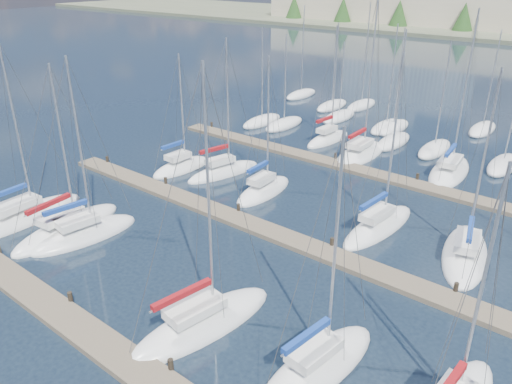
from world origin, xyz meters
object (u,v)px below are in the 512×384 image
Objects in this scene: sailboat_d at (203,323)px; sailboat_k at (378,226)px; sailboat_c at (84,234)px; sailboat_b at (68,228)px; sailboat_i at (224,172)px; sailboat_n at (328,139)px; sailboat_a at (24,217)px; sailboat_j at (264,191)px; sailboat_p at (449,171)px; sailboat_o at (360,154)px; sailboat_h at (181,167)px; sailboat_l at (465,254)px; sailboat_e at (318,366)px.

sailboat_d is 1.10× the size of sailboat_k.
sailboat_k is 1.00× the size of sailboat_c.
sailboat_i is (1.52, 14.53, 0.03)m from sailboat_b.
sailboat_k is at bearing -44.75° from sailboat_n.
sailboat_a is 5.76m from sailboat_c.
sailboat_k is at bearing -2.43° from sailboat_j.
sailboat_i is at bearing -147.48° from sailboat_p.
sailboat_c reaches higher than sailboat_j.
sailboat_p is (8.36, 0.83, -0.00)m from sailboat_o.
sailboat_i is at bearing -96.87° from sailboat_n.
sailboat_k is 1.10× the size of sailboat_j.
sailboat_p is at bearing 50.33° from sailboat_b.
sailboat_d is 12.93m from sailboat_c.
sailboat_j is (6.76, 13.59, 0.01)m from sailboat_b.
sailboat_d is 1.14× the size of sailboat_i.
sailboat_n is 16.45m from sailboat_h.
sailboat_l is 18.75m from sailboat_o.
sailboat_c is (-12.84, 1.59, -0.00)m from sailboat_d.
sailboat_a reaches higher than sailboat_k.
sailboat_d is 1.06× the size of sailboat_a.
sailboat_o reaches higher than sailboat_j.
sailboat_e is at bearing 6.82° from sailboat_c.
sailboat_l reaches higher than sailboat_e.
sailboat_a is at bearing -140.24° from sailboat_k.
sailboat_j is at bearing 56.05° from sailboat_b.
sailboat_l reaches higher than sailboat_h.
sailboat_l is 1.08× the size of sailboat_j.
sailboat_p reaches higher than sailboat_c.
sailboat_n is 14.85m from sailboat_j.
sailboat_k is 1.03× the size of sailboat_i.
sailboat_k is 10.05m from sailboat_j.
sailboat_l is 0.81× the size of sailboat_o.
sailboat_o is 1.25× the size of sailboat_i.
sailboat_l is 21.26m from sailboat_i.
sailboat_b is 1.05× the size of sailboat_j.
sailboat_p is (0.30, 13.31, -0.01)m from sailboat_k.
sailboat_l reaches higher than sailboat_i.
sailboat_p reaches higher than sailboat_h.
sailboat_o is 13.86m from sailboat_i.
sailboat_c is 1.03× the size of sailboat_i.
sailboat_p is 31.07m from sailboat_c.
sailboat_c is 19.08m from sailboat_e.
sailboat_b is (-17.10, -27.19, -0.01)m from sailboat_p.
sailboat_l is at bearing 10.89° from sailboat_i.
sailboat_h is 0.90× the size of sailboat_b.
sailboat_e is (-2.06, -14.09, 0.01)m from sailboat_l.
sailboat_b is (-16.81, -13.88, -0.02)m from sailboat_k.
sailboat_j is at bearing -133.81° from sailboat_p.
sailboat_h is at bearing 179.98° from sailboat_j.
sailboat_k reaches higher than sailboat_h.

